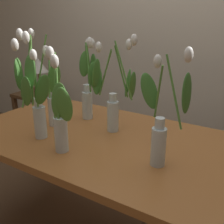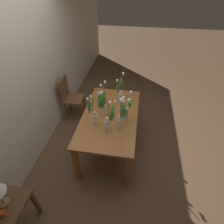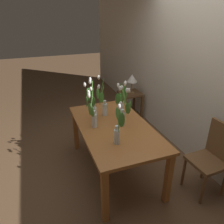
{
  "view_description": "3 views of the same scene",
  "coord_description": "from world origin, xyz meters",
  "px_view_note": "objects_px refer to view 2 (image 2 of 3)",
  "views": [
    {
      "loc": [
        0.8,
        -1.16,
        1.39
      ],
      "look_at": [
        0.05,
        0.04,
        0.88
      ],
      "focal_mm": 43.57,
      "sensor_mm": 36.0,
      "label": 1
    },
    {
      "loc": [
        -2.2,
        -0.4,
        2.62
      ],
      "look_at": [
        -0.08,
        -0.05,
        0.87
      ],
      "focal_mm": 28.31,
      "sensor_mm": 36.0,
      "label": 2
    },
    {
      "loc": [
        2.34,
        -0.91,
        2.14
      ],
      "look_at": [
        -0.07,
        -0.01,
        0.91
      ],
      "focal_mm": 34.88,
      "sensor_mm": 36.0,
      "label": 3
    }
  ],
  "objects_px": {
    "tulip_vase_1": "(127,110)",
    "tulip_vase_2": "(94,113)",
    "tulip_vase_0": "(103,103)",
    "tulip_vase_3": "(109,120)",
    "dining_chair": "(70,96)",
    "pillar_candle": "(3,214)",
    "dining_table": "(110,119)",
    "tulip_vase_5": "(120,93)",
    "side_table": "(8,210)",
    "tulip_vase_4": "(122,116)"
  },
  "relations": [
    {
      "from": "dining_table",
      "to": "tulip_vase_4",
      "type": "height_order",
      "value": "tulip_vase_4"
    },
    {
      "from": "tulip_vase_0",
      "to": "tulip_vase_3",
      "type": "height_order",
      "value": "tulip_vase_3"
    },
    {
      "from": "tulip_vase_3",
      "to": "dining_chair",
      "type": "xyz_separation_m",
      "value": [
        1.08,
        1.04,
        -0.4
      ]
    },
    {
      "from": "dining_table",
      "to": "dining_chair",
      "type": "distance_m",
      "value": 1.25
    },
    {
      "from": "tulip_vase_3",
      "to": "dining_chair",
      "type": "bearing_deg",
      "value": 44.04
    },
    {
      "from": "tulip_vase_2",
      "to": "dining_table",
      "type": "bearing_deg",
      "value": -40.6
    },
    {
      "from": "side_table",
      "to": "dining_chair",
      "type": "bearing_deg",
      "value": 1.47
    },
    {
      "from": "dining_table",
      "to": "pillar_candle",
      "type": "bearing_deg",
      "value": 151.45
    },
    {
      "from": "tulip_vase_0",
      "to": "pillar_candle",
      "type": "distance_m",
      "value": 1.84
    },
    {
      "from": "dining_table",
      "to": "pillar_candle",
      "type": "xyz_separation_m",
      "value": [
        -1.62,
        0.88,
        -0.06
      ]
    },
    {
      "from": "tulip_vase_4",
      "to": "dining_chair",
      "type": "distance_m",
      "value": 1.65
    },
    {
      "from": "pillar_candle",
      "to": "tulip_vase_4",
      "type": "bearing_deg",
      "value": -39.28
    },
    {
      "from": "side_table",
      "to": "tulip_vase_3",
      "type": "bearing_deg",
      "value": -39.56
    },
    {
      "from": "tulip_vase_4",
      "to": "tulip_vase_5",
      "type": "xyz_separation_m",
      "value": [
        0.67,
        0.11,
        -0.05
      ]
    },
    {
      "from": "tulip_vase_0",
      "to": "tulip_vase_1",
      "type": "relative_size",
      "value": 1.06
    },
    {
      "from": "tulip_vase_1",
      "to": "tulip_vase_2",
      "type": "relative_size",
      "value": 0.99
    },
    {
      "from": "tulip_vase_1",
      "to": "side_table",
      "type": "relative_size",
      "value": 0.96
    },
    {
      "from": "tulip_vase_0",
      "to": "dining_table",
      "type": "bearing_deg",
      "value": -94.78
    },
    {
      "from": "side_table",
      "to": "pillar_candle",
      "type": "distance_m",
      "value": 0.19
    },
    {
      "from": "side_table",
      "to": "dining_table",
      "type": "bearing_deg",
      "value": -31.65
    },
    {
      "from": "dining_table",
      "to": "tulip_vase_5",
      "type": "relative_size",
      "value": 2.96
    },
    {
      "from": "tulip_vase_1",
      "to": "pillar_candle",
      "type": "height_order",
      "value": "tulip_vase_1"
    },
    {
      "from": "tulip_vase_5",
      "to": "side_table",
      "type": "xyz_separation_m",
      "value": [
        -1.93,
        1.06,
        -0.49
      ]
    },
    {
      "from": "tulip_vase_1",
      "to": "pillar_candle",
      "type": "bearing_deg",
      "value": 143.73
    },
    {
      "from": "tulip_vase_0",
      "to": "tulip_vase_5",
      "type": "height_order",
      "value": "tulip_vase_0"
    },
    {
      "from": "dining_table",
      "to": "tulip_vase_3",
      "type": "bearing_deg",
      "value": -172.79
    },
    {
      "from": "tulip_vase_2",
      "to": "tulip_vase_4",
      "type": "bearing_deg",
      "value": -95.43
    },
    {
      "from": "tulip_vase_4",
      "to": "dining_chair",
      "type": "relative_size",
      "value": 0.63
    },
    {
      "from": "tulip_vase_3",
      "to": "dining_chair",
      "type": "height_order",
      "value": "tulip_vase_3"
    },
    {
      "from": "tulip_vase_1",
      "to": "tulip_vase_3",
      "type": "bearing_deg",
      "value": 141.44
    },
    {
      "from": "tulip_vase_5",
      "to": "side_table",
      "type": "height_order",
      "value": "tulip_vase_5"
    },
    {
      "from": "tulip_vase_1",
      "to": "tulip_vase_3",
      "type": "xyz_separation_m",
      "value": [
        -0.29,
        0.23,
        0.01
      ]
    },
    {
      "from": "tulip_vase_0",
      "to": "tulip_vase_4",
      "type": "relative_size",
      "value": 0.95
    },
    {
      "from": "tulip_vase_4",
      "to": "side_table",
      "type": "height_order",
      "value": "tulip_vase_4"
    },
    {
      "from": "tulip_vase_0",
      "to": "tulip_vase_1",
      "type": "xyz_separation_m",
      "value": [
        -0.06,
        -0.38,
        -0.05
      ]
    },
    {
      "from": "tulip_vase_3",
      "to": "pillar_candle",
      "type": "distance_m",
      "value": 1.62
    },
    {
      "from": "tulip_vase_3",
      "to": "side_table",
      "type": "bearing_deg",
      "value": 140.44
    },
    {
      "from": "dining_table",
      "to": "tulip_vase_3",
      "type": "relative_size",
      "value": 2.75
    },
    {
      "from": "tulip_vase_1",
      "to": "tulip_vase_4",
      "type": "relative_size",
      "value": 0.9
    },
    {
      "from": "side_table",
      "to": "tulip_vase_5",
      "type": "bearing_deg",
      "value": -28.71
    },
    {
      "from": "tulip_vase_2",
      "to": "tulip_vase_4",
      "type": "height_order",
      "value": "tulip_vase_4"
    },
    {
      "from": "tulip_vase_1",
      "to": "dining_chair",
      "type": "bearing_deg",
      "value": 58.17
    },
    {
      "from": "dining_table",
      "to": "tulip_vase_2",
      "type": "bearing_deg",
      "value": 139.4
    },
    {
      "from": "side_table",
      "to": "tulip_vase_4",
      "type": "bearing_deg",
      "value": -42.81
    },
    {
      "from": "tulip_vase_1",
      "to": "dining_chair",
      "type": "distance_m",
      "value": 1.55
    },
    {
      "from": "tulip_vase_4",
      "to": "side_table",
      "type": "relative_size",
      "value": 1.07
    },
    {
      "from": "pillar_candle",
      "to": "tulip_vase_2",
      "type": "bearing_deg",
      "value": -26.19
    },
    {
      "from": "tulip_vase_3",
      "to": "pillar_candle",
      "type": "relative_size",
      "value": 7.77
    },
    {
      "from": "tulip_vase_0",
      "to": "dining_chair",
      "type": "distance_m",
      "value": 1.23
    },
    {
      "from": "tulip_vase_1",
      "to": "dining_chair",
      "type": "relative_size",
      "value": 0.57
    }
  ]
}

